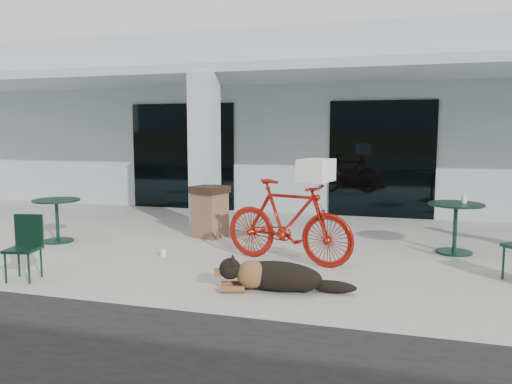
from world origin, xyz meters
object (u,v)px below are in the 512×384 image
(bicycle, at_px, (288,221))
(cafe_chair_near, at_px, (23,248))
(cafe_table_near, at_px, (57,221))
(cafe_table_far, at_px, (455,228))
(dog, at_px, (278,274))
(trash_receptacle, at_px, (210,212))

(bicycle, bearing_deg, cafe_chair_near, 134.39)
(bicycle, distance_m, cafe_chair_near, 3.73)
(cafe_table_near, height_order, cafe_table_far, cafe_table_far)
(dog, height_order, cafe_chair_near, cafe_chair_near)
(cafe_chair_near, xyz_separation_m, trash_receptacle, (1.39, 3.30, 0.05))
(dog, height_order, cafe_table_near, cafe_table_near)
(bicycle, height_order, trash_receptacle, bicycle)
(dog, xyz_separation_m, cafe_table_near, (-4.50, 1.64, 0.17))
(dog, bearing_deg, bicycle, 81.47)
(cafe_table_near, distance_m, cafe_chair_near, 2.41)
(bicycle, relative_size, cafe_table_far, 2.38)
(cafe_table_far, height_order, trash_receptacle, trash_receptacle)
(dog, xyz_separation_m, cafe_chair_near, (-3.38, -0.50, 0.22))
(trash_receptacle, bearing_deg, cafe_table_near, -155.06)
(cafe_table_far, bearing_deg, dog, -130.44)
(cafe_table_near, xyz_separation_m, trash_receptacle, (2.50, 1.16, 0.10))
(cafe_table_near, bearing_deg, bicycle, -3.13)
(cafe_chair_near, bearing_deg, dog, -3.31)
(bicycle, bearing_deg, trash_receptacle, 66.04)
(dog, height_order, cafe_table_far, cafe_table_far)
(bicycle, distance_m, cafe_table_far, 2.84)
(dog, distance_m, cafe_chair_near, 3.43)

